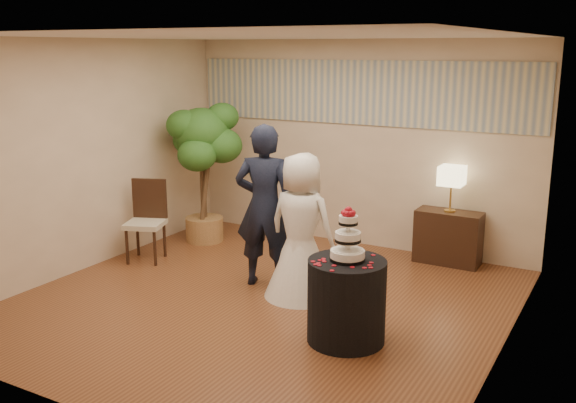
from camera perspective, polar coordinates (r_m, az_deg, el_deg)
The scene contains 15 objects.
floor at distance 7.05m, azimuth -2.33°, elevation -8.91°, with size 5.00×5.00×0.00m, color brown.
ceiling at distance 6.51m, azimuth -2.57°, elevation 14.50°, with size 5.00×5.00×0.00m, color white.
wall_back at distance 8.83m, azimuth 6.14°, elevation 5.08°, with size 5.00×0.06×2.80m, color beige.
wall_front at distance 4.76m, azimuth -18.48°, elevation -2.91°, with size 5.00×0.06×2.80m, color beige.
wall_left at distance 8.21m, azimuth -17.49°, elevation 3.89°, with size 0.06×5.00×2.80m, color beige.
wall_right at distance 5.76m, azimuth 19.23°, elevation -0.17°, with size 0.06×5.00×2.80m, color beige.
mural_border at distance 8.74m, azimuth 6.20°, elevation 9.60°, with size 4.90×0.02×0.85m, color #AAAE9F.
groom at distance 7.27m, azimuth -2.09°, elevation -0.40°, with size 0.68×0.45×1.87m, color black.
bride at distance 6.96m, azimuth 1.18°, elevation -2.19°, with size 0.82×0.82×1.61m, color white.
cake_table at distance 6.05m, azimuth 5.22°, elevation -8.79°, with size 0.73×0.73×0.79m, color black.
wedding_cake at distance 5.84m, azimuth 5.35°, elevation -2.87°, with size 0.32×0.32×0.51m, color white, non-canonical shape.
console at distance 8.40m, azimuth 14.04°, elevation -3.11°, with size 0.82×0.36×0.68m, color black.
table_lamp at distance 8.25m, azimuth 14.29°, elevation 1.09°, with size 0.30×0.30×0.58m, color beige, non-canonical shape.
ficus_tree at distance 9.02m, azimuth -7.59°, elevation 2.61°, with size 0.95×0.95×1.99m, color #2B5D1F, non-canonical shape.
side_chair at distance 8.40m, azimuth -12.60°, elevation -1.76°, with size 0.47×0.49×1.04m, color black, non-canonical shape.
Camera 1 is at (3.43, -5.53, 2.69)m, focal length 40.00 mm.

